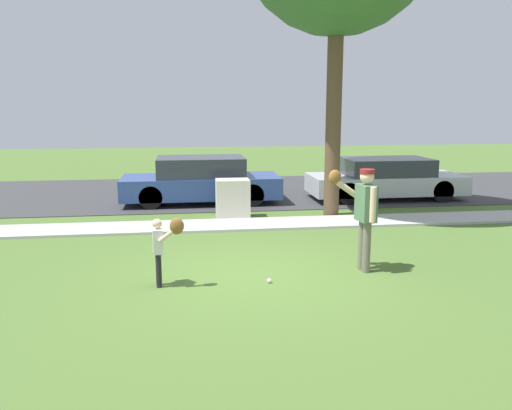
{
  "coord_description": "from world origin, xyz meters",
  "views": [
    {
      "loc": [
        -1.08,
        -8.38,
        2.8
      ],
      "look_at": [
        0.21,
        0.97,
        1.0
      ],
      "focal_mm": 36.68,
      "sensor_mm": 36.0,
      "label": 1
    }
  ],
  "objects_px": {
    "person_adult": "(363,208)",
    "person_child": "(162,242)",
    "parked_wagon_blue": "(201,181)",
    "parked_sedan_silver": "(386,179)",
    "utility_cabinet": "(233,199)",
    "baseball": "(269,281)"
  },
  "relations": [
    {
      "from": "person_adult",
      "to": "person_child",
      "type": "relative_size",
      "value": 1.57
    },
    {
      "from": "parked_wagon_blue",
      "to": "parked_sedan_silver",
      "type": "distance_m",
      "value": 5.55
    },
    {
      "from": "utility_cabinet",
      "to": "parked_sedan_silver",
      "type": "xyz_separation_m",
      "value": [
        4.84,
        2.09,
        0.13
      ]
    },
    {
      "from": "baseball",
      "to": "utility_cabinet",
      "type": "xyz_separation_m",
      "value": [
        -0.12,
        4.98,
        0.46
      ]
    },
    {
      "from": "person_adult",
      "to": "parked_sedan_silver",
      "type": "height_order",
      "value": "person_adult"
    },
    {
      "from": "parked_sedan_silver",
      "to": "person_child",
      "type": "bearing_deg",
      "value": -132.37
    },
    {
      "from": "baseball",
      "to": "parked_sedan_silver",
      "type": "distance_m",
      "value": 8.51
    },
    {
      "from": "baseball",
      "to": "parked_wagon_blue",
      "type": "height_order",
      "value": "parked_wagon_blue"
    },
    {
      "from": "person_adult",
      "to": "baseball",
      "type": "bearing_deg",
      "value": 8.92
    },
    {
      "from": "baseball",
      "to": "parked_sedan_silver",
      "type": "height_order",
      "value": "parked_sedan_silver"
    },
    {
      "from": "person_adult",
      "to": "person_child",
      "type": "xyz_separation_m",
      "value": [
        -3.34,
        -0.36,
        -0.38
      ]
    },
    {
      "from": "person_adult",
      "to": "parked_sedan_silver",
      "type": "distance_m",
      "value": 7.32
    },
    {
      "from": "person_child",
      "to": "parked_sedan_silver",
      "type": "bearing_deg",
      "value": 42.3
    },
    {
      "from": "utility_cabinet",
      "to": "parked_sedan_silver",
      "type": "height_order",
      "value": "parked_sedan_silver"
    },
    {
      "from": "utility_cabinet",
      "to": "parked_wagon_blue",
      "type": "distance_m",
      "value": 2.28
    },
    {
      "from": "baseball",
      "to": "utility_cabinet",
      "type": "bearing_deg",
      "value": 91.38
    },
    {
      "from": "baseball",
      "to": "parked_wagon_blue",
      "type": "bearing_deg",
      "value": 96.69
    },
    {
      "from": "person_adult",
      "to": "parked_sedan_silver",
      "type": "bearing_deg",
      "value": -119.95
    },
    {
      "from": "person_child",
      "to": "baseball",
      "type": "distance_m",
      "value": 1.81
    },
    {
      "from": "utility_cabinet",
      "to": "parked_wagon_blue",
      "type": "xyz_separation_m",
      "value": [
        -0.72,
        2.16,
        0.17
      ]
    },
    {
      "from": "person_adult",
      "to": "parked_wagon_blue",
      "type": "bearing_deg",
      "value": -74.83
    },
    {
      "from": "utility_cabinet",
      "to": "person_adult",
      "type": "bearing_deg",
      "value": -68.49
    }
  ]
}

